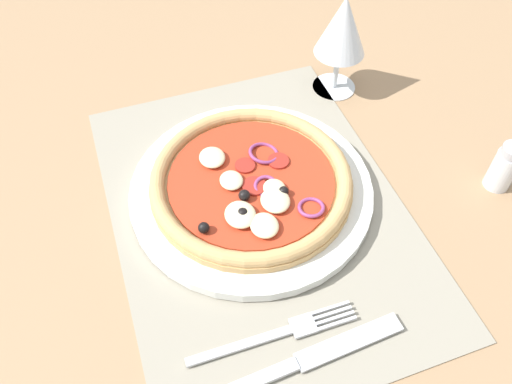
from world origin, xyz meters
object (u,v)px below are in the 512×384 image
(plate, at_px, (248,191))
(wine_glass, at_px, (342,28))
(fork, at_px, (282,332))
(pizza, at_px, (248,182))
(knife, at_px, (314,357))
(pepper_shaker, at_px, (505,167))

(plate, xyz_separation_m, wine_glass, (-0.16, 0.19, 0.09))
(plate, height_order, fork, plate)
(pizza, bearing_deg, plate, 176.88)
(plate, bearing_deg, knife, -1.48)
(knife, bearing_deg, pepper_shaker, 19.89)
(pizza, distance_m, pepper_shaker, 0.32)
(pizza, relative_size, knife, 1.23)
(fork, bearing_deg, wine_glass, 58.48)
(pizza, xyz_separation_m, wine_glass, (-0.16, 0.19, 0.07))
(plate, relative_size, wine_glass, 2.01)
(knife, bearing_deg, wine_glass, 59.25)
(wine_glass, bearing_deg, pizza, -50.35)
(fork, height_order, knife, knife)
(knife, bearing_deg, pizza, 85.32)
(plate, relative_size, fork, 1.66)
(knife, height_order, pepper_shaker, pepper_shaker)
(fork, height_order, pepper_shaker, pepper_shaker)
(plate, bearing_deg, pizza, -3.12)
(plate, xyz_separation_m, knife, (0.22, -0.01, -0.00))
(fork, distance_m, knife, 0.04)
(wine_glass, xyz_separation_m, pepper_shaker, (0.24, 0.11, -0.07))
(knife, height_order, wine_glass, wine_glass)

